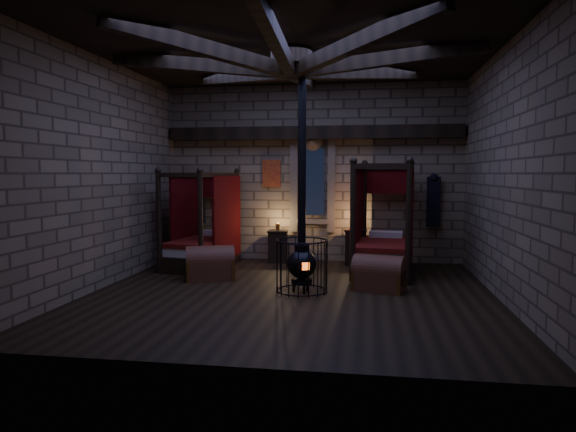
# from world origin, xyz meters

# --- Properties ---
(room) EXTENTS (7.02, 7.02, 4.29)m
(room) POSITION_xyz_m (-0.00, 0.09, 3.74)
(room) COLOR black
(room) RESTS_ON ground
(bed_left) EXTENTS (1.35, 2.16, 2.12)m
(bed_left) POSITION_xyz_m (-2.37, 2.32, 0.52)
(bed_left) COLOR black
(bed_left) RESTS_ON ground
(bed_right) EXTENTS (1.36, 2.29, 2.29)m
(bed_right) POSITION_xyz_m (1.66, 2.15, 0.57)
(bed_right) COLOR black
(bed_right) RESTS_ON ground
(trunk_left) EXTENTS (1.08, 0.88, 0.69)m
(trunk_left) POSITION_xyz_m (-1.77, 0.94, 0.30)
(trunk_left) COLOR brown
(trunk_left) RESTS_ON ground
(trunk_right) EXTENTS (1.01, 0.78, 0.65)m
(trunk_right) POSITION_xyz_m (1.52, 0.47, 0.29)
(trunk_right) COLOR brown
(trunk_right) RESTS_ON ground
(nightstand_left) EXTENTS (0.51, 0.50, 0.92)m
(nightstand_left) POSITION_xyz_m (-0.78, 3.09, 0.39)
(nightstand_left) COLOR black
(nightstand_left) RESTS_ON ground
(nightstand_right) EXTENTS (0.51, 0.49, 0.89)m
(nightstand_right) POSITION_xyz_m (1.05, 3.05, 0.42)
(nightstand_right) COLOR black
(nightstand_right) RESTS_ON ground
(stove) EXTENTS (0.92, 0.92, 4.05)m
(stove) POSITION_xyz_m (0.17, 0.10, 0.59)
(stove) COLOR black
(stove) RESTS_ON ground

